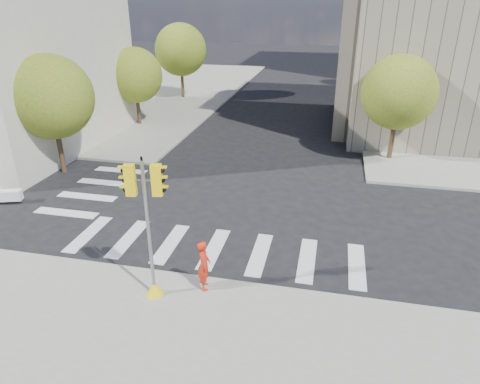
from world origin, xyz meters
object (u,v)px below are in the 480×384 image
object	(u,v)px
lamp_near	(401,72)
traffic_signal	(150,241)
photographer	(204,265)
lamp_far	(383,49)

from	to	relation	value
lamp_near	traffic_signal	distance (m)	21.51
photographer	lamp_near	bearing A→B (deg)	-42.13
lamp_far	photographer	xyz separation A→B (m)	(-7.69, -32.60, -3.55)
traffic_signal	photographer	world-z (taller)	traffic_signal
lamp_near	photographer	xyz separation A→B (m)	(-7.69, -18.60, -3.55)
lamp_far	photographer	world-z (taller)	lamp_far
lamp_near	photographer	world-z (taller)	lamp_near
lamp_far	traffic_signal	distance (m)	34.63
lamp_near	photographer	distance (m)	20.44
lamp_far	traffic_signal	size ratio (longest dim) A/B	1.72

